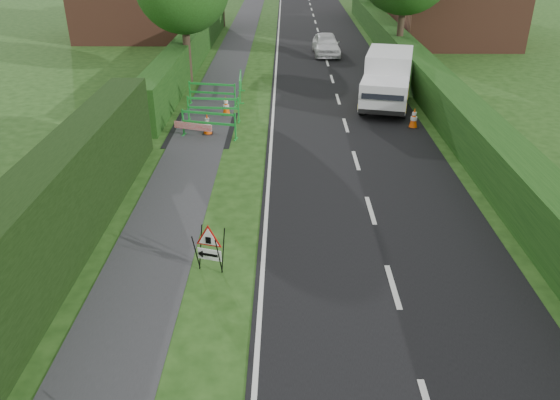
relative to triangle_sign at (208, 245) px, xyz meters
name	(u,v)px	position (x,y,z in m)	size (l,w,h in m)	color
ground	(277,316)	(1.56, -1.56, -0.70)	(120.00, 120.00, 0.00)	#1D4012
road_surface	(316,24)	(4.06, 33.44, -0.70)	(6.00, 90.00, 0.02)	black
footpath	(245,24)	(-1.44, 33.44, -0.70)	(2.00, 90.00, 0.02)	#2D2D30
hedge_west_near	(29,315)	(-3.44, -1.56, -0.70)	(1.10, 18.00, 2.50)	black
hedge_west_far	(194,63)	(-3.44, 20.44, -0.70)	(1.00, 24.00, 1.80)	#14380F
hedge_east	(423,93)	(8.06, 14.44, -0.70)	(1.20, 50.00, 1.50)	#14380F
triangle_sign	(208,245)	(0.00, 0.00, 0.00)	(0.85, 0.85, 1.01)	black
works_van	(387,78)	(6.02, 12.70, 0.44)	(2.87, 5.02, 2.16)	silver
traffic_cone_0	(414,118)	(6.62, 9.72, -0.31)	(0.38, 0.38, 0.79)	black
traffic_cone_1	(397,104)	(6.29, 11.54, -0.31)	(0.38, 0.38, 0.79)	black
traffic_cone_2	(391,87)	(6.49, 14.11, -0.31)	(0.38, 0.38, 0.79)	black
traffic_cone_3	(207,124)	(-1.18, 8.95, -0.31)	(0.38, 0.38, 0.79)	black
traffic_cone_4	(226,106)	(-0.70, 11.19, -0.31)	(0.38, 0.38, 0.79)	black
ped_barrier_0	(209,121)	(-1.06, 8.61, -0.07)	(2.09, 0.79, 1.00)	#198E2E
ped_barrier_1	(213,106)	(-1.12, 10.41, -0.07)	(2.08, 0.51, 1.00)	#198E2E
ped_barrier_2	(212,91)	(-1.42, 12.53, -0.07)	(2.09, 0.71, 1.00)	#198E2E
ped_barrier_3	(240,83)	(-0.31, 13.78, -0.07)	(0.45, 2.08, 1.00)	#198E2E
redwhite_plank	(194,138)	(-1.64, 8.52, -0.70)	(1.50, 0.04, 0.25)	red
hatchback_car	(326,44)	(4.11, 22.62, -0.08)	(1.47, 3.66, 1.25)	silver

